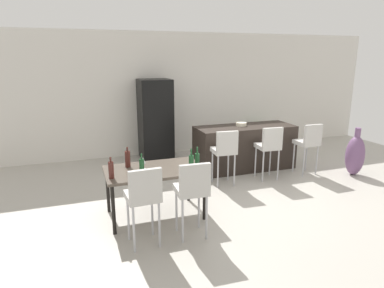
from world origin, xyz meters
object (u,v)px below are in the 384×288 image
(dining_table, at_px, (154,173))
(potted_plant, at_px, (262,133))
(bar_chair_left, at_px, (225,149))
(wine_glass_left, at_px, (143,161))
(wine_bottle_middle, at_px, (128,159))
(wine_bottle_inner, at_px, (197,160))
(wine_bottle_right, at_px, (111,170))
(refrigerator, at_px, (155,119))
(bar_chair_middle, at_px, (269,145))
(dining_chair_near, at_px, (144,194))
(wine_bottle_corner, at_px, (191,163))
(fruit_bowl, at_px, (241,124))
(wine_bottle_near, at_px, (142,167))
(floor_vase, at_px, (355,155))
(dining_chair_far, at_px, (192,188))
(bar_chair_right, at_px, (309,141))
(kitchen_island, at_px, (244,147))

(dining_table, xyz_separation_m, potted_plant, (3.57, 2.94, -0.29))
(bar_chair_left, height_order, wine_glass_left, bar_chair_left)
(wine_bottle_middle, distance_m, wine_bottle_inner, 1.03)
(wine_bottle_middle, height_order, wine_bottle_inner, wine_bottle_inner)
(dining_table, bearing_deg, wine_bottle_right, -162.41)
(wine_bottle_middle, relative_size, refrigerator, 0.17)
(bar_chair_middle, height_order, dining_chair_near, same)
(bar_chair_middle, relative_size, wine_bottle_corner, 3.24)
(wine_glass_left, relative_size, potted_plant, 0.27)
(wine_bottle_corner, distance_m, fruit_bowl, 2.59)
(wine_bottle_near, relative_size, fruit_bowl, 1.35)
(wine_bottle_inner, bearing_deg, wine_glass_left, 165.81)
(wine_bottle_right, xyz_separation_m, wine_glass_left, (0.48, 0.25, 0.00))
(bar_chair_left, relative_size, potted_plant, 1.63)
(wine_bottle_corner, distance_m, floor_vase, 3.82)
(wine_bottle_near, xyz_separation_m, potted_plant, (3.79, 3.13, -0.48))
(wine_bottle_corner, xyz_separation_m, potted_plant, (3.09, 3.20, -0.48))
(dining_chair_far, bearing_deg, wine_bottle_inner, 65.00)
(wine_bottle_middle, bearing_deg, wine_bottle_corner, -29.42)
(wine_bottle_corner, bearing_deg, bar_chair_right, 20.25)
(dining_chair_far, distance_m, refrigerator, 3.76)
(bar_chair_left, relative_size, dining_table, 0.74)
(dining_table, bearing_deg, refrigerator, 76.31)
(dining_chair_near, distance_m, wine_bottle_inner, 1.14)
(bar_chair_right, distance_m, fruit_bowl, 1.39)
(bar_chair_right, bearing_deg, wine_bottle_corner, -159.75)
(wine_bottle_middle, distance_m, refrigerator, 2.94)
(dining_chair_far, distance_m, wine_bottle_middle, 1.21)
(dining_chair_far, distance_m, wine_glass_left, 0.97)
(wine_glass_left, bearing_deg, wine_bottle_inner, -14.19)
(potted_plant, bearing_deg, wine_bottle_inner, -133.81)
(dining_table, bearing_deg, wine_glass_left, 160.96)
(dining_table, bearing_deg, fruit_bowl, 35.97)
(kitchen_island, distance_m, wine_glass_left, 2.92)
(bar_chair_right, relative_size, floor_vase, 1.08)
(kitchen_island, xyz_separation_m, bar_chair_middle, (0.11, -0.77, 0.24))
(kitchen_island, xyz_separation_m, wine_glass_left, (-2.46, -1.51, 0.40))
(fruit_bowl, bearing_deg, potted_plant, 44.71)
(wine_bottle_inner, relative_size, floor_vase, 0.32)
(bar_chair_right, xyz_separation_m, dining_chair_far, (-3.01, -1.58, 0.00))
(bar_chair_left, bearing_deg, dining_table, -152.02)
(wine_bottle_near, distance_m, fruit_bowl, 3.07)
(bar_chair_left, relative_size, wine_bottle_inner, 3.38)
(wine_bottle_middle, xyz_separation_m, wine_bottle_inner, (0.96, -0.36, -0.01))
(bar_chair_middle, distance_m, refrigerator, 2.76)
(bar_chair_right, xyz_separation_m, wine_bottle_middle, (-3.68, -0.58, 0.17))
(wine_bottle_corner, bearing_deg, bar_chair_left, 46.03)
(refrigerator, height_order, floor_vase, refrigerator)
(kitchen_island, bearing_deg, refrigerator, 139.05)
(wine_bottle_near, distance_m, floor_vase, 4.50)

